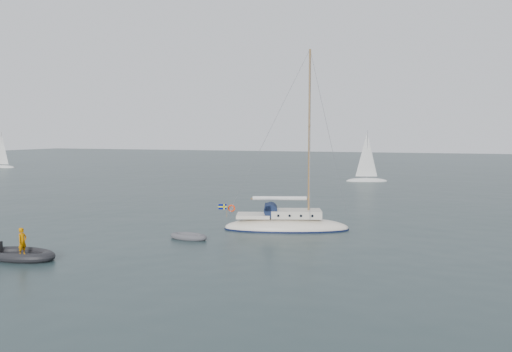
% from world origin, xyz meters
% --- Properties ---
extents(ground, '(300.00, 300.00, 0.00)m').
position_xyz_m(ground, '(0.00, 0.00, 0.00)').
color(ground, black).
rests_on(ground, ground).
extents(sailboat, '(9.04, 2.71, 12.87)m').
position_xyz_m(sailboat, '(0.92, 2.55, 0.97)').
color(sailboat, beige).
rests_on(sailboat, ground).
extents(dinghy, '(2.58, 1.16, 0.37)m').
position_xyz_m(dinghy, '(-4.02, -2.54, 0.16)').
color(dinghy, '#545459').
rests_on(dinghy, ground).
extents(rib, '(4.30, 1.96, 1.70)m').
position_xyz_m(rib, '(-10.17, -10.04, 0.26)').
color(rib, black).
rests_on(rib, ground).
extents(distant_yacht_a, '(5.52, 2.94, 7.31)m').
position_xyz_m(distant_yacht_a, '(-68.94, 44.05, 3.13)').
color(distant_yacht_a, silver).
rests_on(distant_yacht_a, ground).
extents(distant_yacht_c, '(5.67, 3.02, 7.51)m').
position_xyz_m(distant_yacht_c, '(1.49, 39.78, 3.21)').
color(distant_yacht_c, silver).
rests_on(distant_yacht_c, ground).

